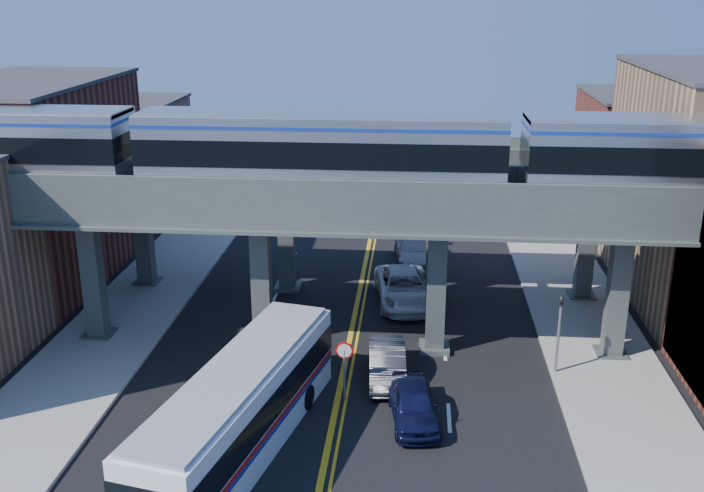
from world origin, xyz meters
The scene contains 16 objects.
ground centered at (0.00, 0.00, 0.00)m, with size 120.00×120.00×0.00m, color black.
sidewalk_west centered at (-11.50, 10.00, 0.08)m, with size 5.00×70.00×0.16m, color gray.
sidewalk_east centered at (11.50, 10.00, 0.08)m, with size 5.00×70.00×0.16m, color gray.
building_west_b centered at (-18.50, 16.00, 5.50)m, with size 8.00×14.00×11.00m, color maroon.
building_west_c centered at (-18.50, 29.00, 4.00)m, with size 8.00×10.00×8.00m, color #A27953.
building_east_c centered at (18.50, 29.00, 4.50)m, with size 8.00×10.00×9.00m, color maroon.
elevated_viaduct_near centered at (0.00, 8.00, 6.47)m, with size 52.00×3.60×7.40m.
elevated_viaduct_far centered at (0.00, 15.00, 6.47)m, with size 52.00×3.60×7.40m.
transit_train centered at (-1.16, 8.00, 9.33)m, with size 48.76×3.06×3.57m.
stop_sign centered at (0.30, 3.00, 1.76)m, with size 0.76×0.09×2.63m.
traffic_signal centered at (9.20, 6.00, 2.30)m, with size 0.15×0.18×4.10m.
transit_bus centered at (-3.11, -0.87, 1.63)m, with size 5.35×12.62×3.17m.
car_lane_a centered at (3.09, 1.69, 0.74)m, with size 1.74×4.33×1.47m, color black.
car_lane_b centered at (1.94, 5.02, 0.73)m, with size 1.55×4.45×1.47m, color #343336.
car_lane_c centered at (2.46, 13.58, 0.83)m, with size 2.75×5.97×1.66m, color silver.
car_lane_d centered at (3.06, 19.87, 0.89)m, with size 2.49×6.11×1.77m, color #9C9BA0.
Camera 1 is at (2.99, -25.13, 16.13)m, focal length 40.00 mm.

